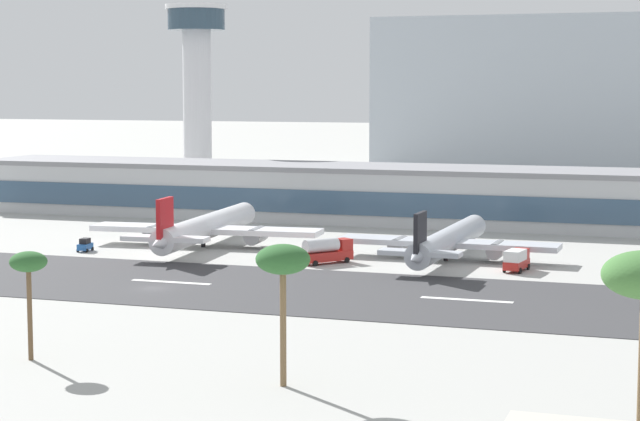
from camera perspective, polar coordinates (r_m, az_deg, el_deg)
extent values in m
plane|color=#A8A8A3|center=(157.20, -8.30, -3.88)|extent=(1400.00, 1400.00, 0.00)
cube|color=#38383A|center=(161.82, -7.45, -3.56)|extent=(800.00, 33.89, 0.08)
cube|color=white|center=(161.77, -7.43, -3.55)|extent=(12.00, 1.20, 0.01)
cube|color=white|center=(148.42, 7.31, -4.43)|extent=(12.00, 1.20, 0.01)
cube|color=#B7BABC|center=(232.34, 3.59, 0.71)|extent=(179.54, 21.44, 10.33)
cube|color=#38516B|center=(221.97, 2.86, 0.32)|extent=(174.16, 0.30, 4.65)
cube|color=gray|center=(231.87, 3.60, 2.10)|extent=(181.34, 21.65, 1.00)
cylinder|color=silver|center=(292.00, -6.12, 4.86)|extent=(7.14, 7.14, 41.42)
cylinder|color=#2D4251|center=(292.40, -6.18, 9.42)|extent=(14.32, 14.32, 5.15)
cylinder|color=silver|center=(292.60, -6.18, 10.04)|extent=(15.46, 15.46, 1.20)
cube|color=#A8B2BC|center=(363.65, 14.33, 5.55)|extent=(146.65, 28.32, 49.00)
cylinder|color=white|center=(198.25, -5.63, -0.80)|extent=(7.75, 42.62, 4.24)
sphere|color=white|center=(218.21, -3.77, -0.14)|extent=(4.03, 4.03, 4.03)
cone|color=white|center=(178.57, -7.91, -1.60)|extent=(4.44, 7.93, 3.82)
cube|color=white|center=(197.50, -5.71, -0.95)|extent=(40.80, 9.70, 0.93)
cylinder|color=gray|center=(194.75, -3.19, -1.25)|extent=(3.24, 6.15, 2.76)
cylinder|color=gray|center=(200.82, -8.16, -1.08)|extent=(3.24, 6.15, 2.76)
cube|color=white|center=(180.07, -7.71, -1.40)|extent=(13.98, 4.63, 0.75)
cube|color=red|center=(179.71, -7.72, -0.46)|extent=(1.15, 5.76, 6.79)
cylinder|color=black|center=(196.61, -5.83, -1.65)|extent=(0.76, 0.76, 1.17)
cylinder|color=silver|center=(182.95, 6.43, -1.47)|extent=(4.56, 39.44, 3.94)
sphere|color=silver|center=(202.03, 7.70, -0.76)|extent=(3.74, 3.74, 3.74)
cone|color=silver|center=(164.02, 4.86, -2.33)|extent=(3.66, 7.14, 3.54)
cube|color=silver|center=(182.25, 6.37, -1.62)|extent=(35.24, 6.46, 0.87)
cylinder|color=gray|center=(180.72, 8.81, -1.94)|extent=(2.65, 5.55, 2.56)
cylinder|color=gray|center=(184.28, 3.97, -1.73)|extent=(2.65, 5.55, 2.56)
cube|color=silver|center=(165.47, 5.00, -2.12)|extent=(12.00, 3.44, 0.69)
cube|color=black|center=(165.10, 5.01, -1.18)|extent=(0.71, 5.33, 6.30)
cylinder|color=black|center=(181.41, 6.28, -2.33)|extent=(0.71, 0.71, 1.08)
cube|color=#B2231E|center=(172.62, 9.75, -2.65)|extent=(3.22, 6.28, 1.20)
cube|color=silver|center=(171.73, 9.69, -2.22)|extent=(2.89, 4.60, 1.60)
cube|color=#B2231E|center=(174.47, 9.97, -2.11)|extent=(2.42, 1.97, 1.50)
cylinder|color=black|center=(174.36, 10.33, -2.77)|extent=(0.40, 0.93, 0.90)
cylinder|color=black|center=(175.04, 9.57, -2.72)|extent=(0.40, 0.93, 0.90)
cylinder|color=black|center=(170.38, 9.93, -2.97)|extent=(0.40, 0.93, 0.90)
cylinder|color=black|center=(171.08, 9.16, -2.92)|extent=(0.40, 0.93, 0.90)
cube|color=#23569E|center=(194.51, -11.61, -1.77)|extent=(1.95, 3.36, 1.00)
cube|color=black|center=(194.38, -11.62, -1.49)|extent=(1.49, 2.05, 0.90)
cylinder|color=black|center=(193.89, -11.96, -1.95)|extent=(0.35, 0.63, 0.60)
cylinder|color=black|center=(193.24, -11.53, -1.97)|extent=(0.35, 0.63, 0.60)
cylinder|color=black|center=(195.92, -11.69, -1.86)|extent=(0.35, 0.63, 0.60)
cylinder|color=black|center=(195.28, -11.26, -1.88)|extent=(0.35, 0.63, 0.60)
cube|color=#B2231E|center=(177.43, 0.32, -2.29)|extent=(7.20, 8.35, 1.40)
cylinder|color=silver|center=(176.61, 0.05, -1.75)|extent=(5.16, 5.88, 2.10)
cube|color=#B2231E|center=(179.04, 1.17, -1.69)|extent=(3.14, 3.07, 1.80)
cylinder|color=black|center=(178.18, 1.35, -2.48)|extent=(0.77, 0.89, 0.90)
cylinder|color=black|center=(180.27, 0.87, -2.38)|extent=(0.77, 0.89, 0.90)
cylinder|color=black|center=(174.82, -0.24, -2.65)|extent=(0.77, 0.89, 0.90)
cylinder|color=black|center=(176.95, -0.71, -2.54)|extent=(0.77, 0.89, 0.90)
cylinder|color=brown|center=(104.70, -1.85, -5.62)|extent=(0.59, 0.59, 11.74)
ellipsoid|color=#2D602D|center=(103.66, -1.86, -2.44)|extent=(4.99, 4.99, 2.74)
cylinder|color=brown|center=(118.32, -14.25, -4.87)|extent=(0.50, 0.50, 9.97)
ellipsoid|color=#2D602D|center=(117.48, -14.31, -2.48)|extent=(3.75, 3.75, 2.06)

